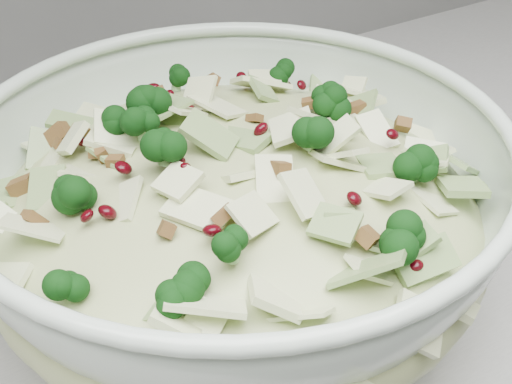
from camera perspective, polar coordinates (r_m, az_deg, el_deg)
mixing_bowl at (r=0.52m, az=-1.60°, el=-2.13°), size 0.47×0.47×0.16m
salad at (r=0.51m, az=-1.64°, el=0.14°), size 0.40×0.40×0.16m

